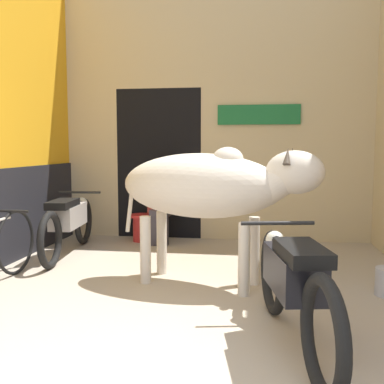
# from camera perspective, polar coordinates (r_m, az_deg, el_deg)

# --- Properties ---
(wall_back_with_doorway) EXTENTS (4.54, 0.93, 4.05)m
(wall_back_with_doorway) POSITION_cam_1_polar(r_m,az_deg,el_deg) (6.99, 0.39, 8.17)
(wall_back_with_doorway) COLOR #C6B289
(wall_back_with_doorway) RESTS_ON ground_plane
(cow) EXTENTS (2.10, 1.06, 1.39)m
(cow) POSITION_cam_1_polar(r_m,az_deg,el_deg) (4.42, 2.28, 0.72)
(cow) COLOR beige
(cow) RESTS_ON ground_plane
(motorcycle_near) EXTENTS (0.60, 1.93, 0.80)m
(motorcycle_near) POSITION_cam_1_polar(r_m,az_deg,el_deg) (3.22, 12.74, -11.15)
(motorcycle_near) COLOR black
(motorcycle_near) RESTS_ON ground_plane
(motorcycle_far) EXTENTS (0.58, 1.98, 0.77)m
(motorcycle_far) POSITION_cam_1_polar(r_m,az_deg,el_deg) (5.96, -15.43, -3.56)
(motorcycle_far) COLOR black
(motorcycle_far) RESTS_ON ground_plane
(shopkeeper_seated) EXTENTS (0.36, 0.34, 1.22)m
(shopkeeper_seated) POSITION_cam_1_polar(r_m,az_deg,el_deg) (6.41, -4.01, -0.92)
(shopkeeper_seated) COLOR #3D3842
(shopkeeper_seated) RESTS_ON ground_plane
(plastic_stool) EXTENTS (0.36, 0.36, 0.40)m
(plastic_stool) POSITION_cam_1_polar(r_m,az_deg,el_deg) (6.65, -6.42, -4.42)
(plastic_stool) COLOR red
(plastic_stool) RESTS_ON ground_plane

